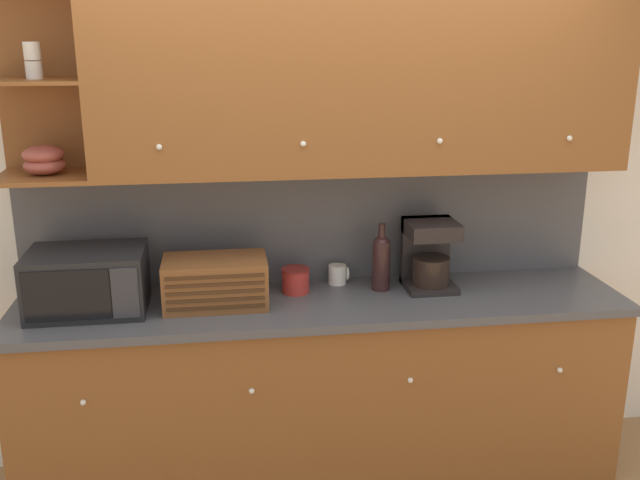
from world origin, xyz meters
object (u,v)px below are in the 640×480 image
microwave (88,281)px  storage_canister (296,280)px  wine_bottle (381,260)px  mug (338,274)px  coffee_maker (429,254)px  bread_box (215,282)px

microwave → storage_canister: size_ratio=3.71×
microwave → wine_bottle: wine_bottle is taller
mug → coffee_maker: coffee_maker is taller
microwave → coffee_maker: coffee_maker is taller
microwave → wine_bottle: bearing=3.6°
microwave → mug: size_ratio=5.13×
bread_box → storage_canister: bearing=16.6°
microwave → coffee_maker: (1.61, 0.09, 0.03)m
bread_box → microwave: bearing=179.1°
bread_box → mug: 0.65m
bread_box → coffee_maker: (1.04, 0.10, 0.06)m
wine_bottle → coffee_maker: coffee_maker is taller
mug → coffee_maker: size_ratio=0.29×
wine_bottle → mug: bearing=150.2°
storage_canister → coffee_maker: bearing=-1.5°
storage_canister → coffee_maker: (0.66, -0.02, 0.11)m
bread_box → coffee_maker: 1.05m
coffee_maker → mug: bearing=166.0°
microwave → storage_canister: 0.96m
mug → wine_bottle: (0.19, -0.11, 0.10)m
microwave → mug: 1.20m
bread_box → coffee_maker: bearing=5.3°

